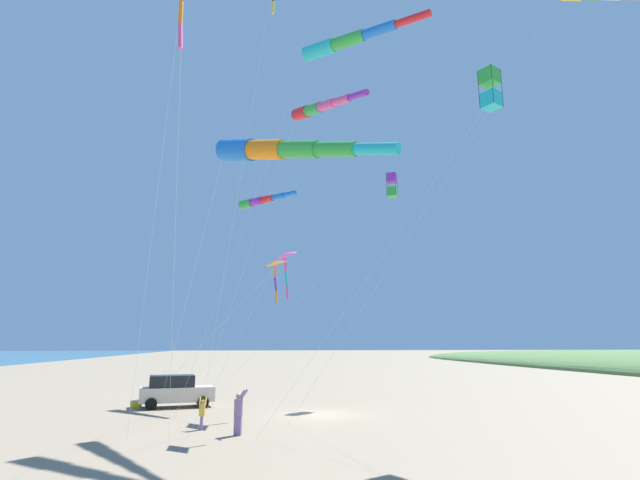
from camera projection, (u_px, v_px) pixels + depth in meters
name	position (u px, v px, depth m)	size (l,w,h in m)	color
ground_plane	(320.00, 414.00, 26.37)	(600.00, 600.00, 0.00)	gray
parked_car	(176.00, 391.00, 29.53)	(4.55, 2.64, 1.85)	beige
cooler_box	(136.00, 404.00, 29.33)	(0.62, 0.42, 0.42)	yellow
person_adult_flyer	(239.00, 410.00, 20.40)	(0.63, 0.54, 1.84)	#8E6B9E
person_child_green_jacket	(202.00, 412.00, 21.69)	(0.32, 0.41, 1.40)	#8E6B9E
kite_delta_rainbow_low_near	(284.00, 257.00, 27.92)	(8.85, 6.73, 9.00)	#EF4C93
kite_delta_teal_far_right	(275.00, 265.00, 22.26)	(4.06, 1.51, 7.51)	orange
kite_windsock_checkered_midright	(260.00, 201.00, 36.06)	(8.93, 4.23, 14.36)	green
kite_windsock_black_fish_shape	(346.00, 41.00, 28.29)	(12.47, 5.82, 21.35)	#1EB7C6
kite_box_striped_overhead	(490.00, 89.00, 23.48)	(9.59, 4.94, 16.62)	green
kite_box_long_streamer_left	(392.00, 185.00, 36.58)	(13.07, 0.95, 16.18)	purple
kite_windsock_magenta_far_left	(318.00, 108.00, 27.84)	(8.30, 12.84, 17.86)	red
kite_windsock_green_low_center	(276.00, 150.00, 18.00)	(9.18, 16.99, 11.71)	blue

